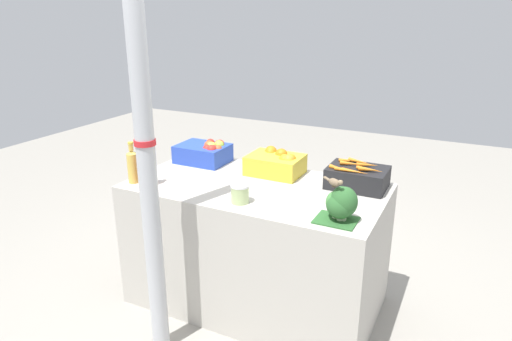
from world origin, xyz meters
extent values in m
plane|color=gray|center=(0.00, 0.00, 0.00)|extent=(10.00, 10.00, 0.00)
cube|color=#B7B2A8|center=(0.00, 0.00, 0.43)|extent=(1.62, 0.86, 0.86)
cylinder|color=#B7BABF|center=(-0.30, -0.67, 1.16)|extent=(0.10, 0.10, 2.31)
cylinder|color=red|center=(-0.30, -0.67, 1.27)|extent=(0.11, 0.11, 0.03)
cube|color=#2847B7|center=(-0.56, 0.26, 0.92)|extent=(0.36, 0.27, 0.13)
sphere|color=red|center=(-0.45, 0.20, 0.98)|extent=(0.06, 0.06, 0.06)
sphere|color=#BC562D|center=(-0.52, 0.28, 0.98)|extent=(0.08, 0.08, 0.08)
sphere|color=red|center=(-0.49, 0.22, 0.97)|extent=(0.07, 0.07, 0.07)
sphere|color=red|center=(-0.46, 0.33, 0.98)|extent=(0.07, 0.07, 0.07)
sphere|color=#9EBC42|center=(-0.48, 0.24, 0.98)|extent=(0.08, 0.08, 0.08)
sphere|color=red|center=(-0.45, 0.22, 0.97)|extent=(0.07, 0.07, 0.07)
sphere|color=red|center=(-0.54, 0.33, 0.98)|extent=(0.07, 0.07, 0.07)
sphere|color=#BC562D|center=(-0.42, 0.24, 0.98)|extent=(0.06, 0.06, 0.06)
sphere|color=red|center=(-0.45, 0.20, 0.98)|extent=(0.07, 0.07, 0.07)
sphere|color=#9EBC42|center=(-0.45, 0.31, 0.98)|extent=(0.08, 0.08, 0.08)
sphere|color=red|center=(-0.49, 0.35, 0.97)|extent=(0.07, 0.07, 0.07)
cube|color=gold|center=(0.02, 0.26, 0.92)|extent=(0.36, 0.27, 0.13)
sphere|color=orange|center=(0.04, 0.31, 0.98)|extent=(0.09, 0.09, 0.09)
sphere|color=orange|center=(0.13, 0.23, 0.98)|extent=(0.08, 0.08, 0.08)
sphere|color=orange|center=(-0.05, 0.34, 0.98)|extent=(0.09, 0.09, 0.09)
sphere|color=orange|center=(0.14, 0.25, 0.98)|extent=(0.07, 0.07, 0.07)
sphere|color=orange|center=(0.10, 0.23, 0.97)|extent=(0.09, 0.09, 0.09)
sphere|color=orange|center=(-0.05, 0.33, 0.97)|extent=(0.07, 0.07, 0.07)
cube|color=black|center=(0.58, 0.26, 0.92)|extent=(0.36, 0.27, 0.13)
cone|color=orange|center=(0.51, 0.35, 0.99)|extent=(0.15, 0.07, 0.03)
cone|color=orange|center=(0.67, 0.22, 1.00)|extent=(0.17, 0.04, 0.02)
cone|color=orange|center=(0.55, 0.15, 1.00)|extent=(0.17, 0.04, 0.02)
cone|color=orange|center=(0.59, 0.16, 0.99)|extent=(0.17, 0.04, 0.02)
cone|color=orange|center=(0.54, 0.27, 1.00)|extent=(0.14, 0.04, 0.03)
cone|color=orange|center=(0.57, 0.34, 1.00)|extent=(0.15, 0.06, 0.03)
cone|color=orange|center=(0.66, 0.20, 1.00)|extent=(0.13, 0.04, 0.03)
cone|color=orange|center=(0.63, 0.30, 1.00)|extent=(0.13, 0.06, 0.03)
cone|color=orange|center=(0.49, 0.16, 0.99)|extent=(0.14, 0.07, 0.03)
cube|color=#2D602D|center=(0.61, -0.28, 0.86)|extent=(0.22, 0.18, 0.01)
ellipsoid|color=#2D602D|center=(0.65, -0.27, 0.97)|extent=(0.14, 0.14, 0.16)
cylinder|color=#B2C693|center=(0.65, -0.27, 0.88)|extent=(0.03, 0.03, 0.02)
ellipsoid|color=#2D602D|center=(0.63, -0.28, 0.95)|extent=(0.14, 0.14, 0.14)
cylinder|color=#B2C693|center=(0.63, -0.28, 0.88)|extent=(0.03, 0.03, 0.02)
ellipsoid|color=#427F3D|center=(0.62, -0.25, 0.93)|extent=(0.14, 0.14, 0.12)
cylinder|color=#B2C693|center=(0.62, -0.25, 0.88)|extent=(0.03, 0.03, 0.02)
ellipsoid|color=#427F3D|center=(0.60, -0.26, 0.95)|extent=(0.11, 0.11, 0.13)
cylinder|color=#B2C693|center=(0.60, -0.26, 0.88)|extent=(0.03, 0.03, 0.02)
ellipsoid|color=#2D602D|center=(0.63, -0.27, 0.97)|extent=(0.12, 0.12, 0.17)
cylinder|color=#B2C693|center=(0.63, -0.27, 0.88)|extent=(0.03, 0.03, 0.02)
cylinder|color=gold|center=(-0.73, -0.31, 0.95)|extent=(0.07, 0.07, 0.19)
cone|color=gold|center=(-0.73, -0.31, 1.06)|extent=(0.07, 0.07, 0.02)
cylinder|color=gold|center=(-0.73, -0.31, 1.09)|extent=(0.03, 0.03, 0.04)
cylinder|color=gold|center=(-0.73, -0.31, 1.12)|extent=(0.03, 0.03, 0.01)
cylinder|color=#B2333D|center=(-0.62, -0.31, 0.96)|extent=(0.07, 0.07, 0.20)
cone|color=#B2333D|center=(-0.62, -0.31, 1.07)|extent=(0.07, 0.07, 0.02)
cylinder|color=#B2333D|center=(-0.62, -0.31, 1.11)|extent=(0.03, 0.03, 0.05)
cylinder|color=silver|center=(-0.62, -0.31, 1.14)|extent=(0.04, 0.04, 0.01)
cylinder|color=#B2C684|center=(0.04, -0.29, 0.90)|extent=(0.10, 0.10, 0.10)
cylinder|color=white|center=(0.04, -0.29, 0.96)|extent=(0.11, 0.11, 0.01)
cube|color=#4C3D2D|center=(0.59, -0.29, 1.05)|extent=(0.02, 0.02, 0.01)
ellipsoid|color=#7A664C|center=(0.59, -0.29, 1.08)|extent=(0.08, 0.07, 0.04)
sphere|color=#897556|center=(0.63, -0.31, 1.09)|extent=(0.03, 0.03, 0.03)
cone|color=#4C3D28|center=(0.64, -0.32, 1.09)|extent=(0.02, 0.01, 0.01)
cube|color=#7A664C|center=(0.55, -0.27, 1.08)|extent=(0.04, 0.03, 0.01)
camera|label=1|loc=(1.21, -2.44, 1.91)|focal=32.00mm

